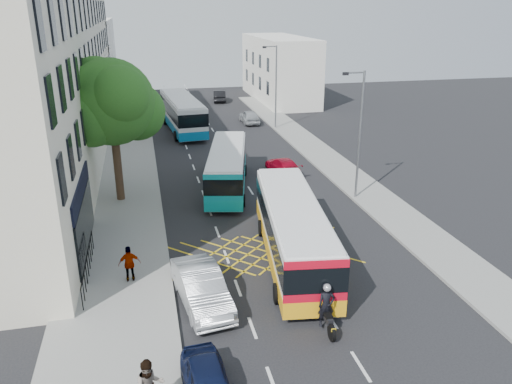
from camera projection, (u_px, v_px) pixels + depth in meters
ground at (330, 317)px, 20.09m from camera, size 120.00×120.00×0.00m
pavement_left at (121, 200)px, 31.97m from camera, size 5.00×70.00×0.15m
pavement_right at (354, 181)px, 35.32m from camera, size 3.00×70.00×0.15m
terrace_main at (40, 77)px, 37.12m from camera, size 8.30×45.00×13.50m
terrace_far at (82, 60)px, 65.57m from camera, size 8.00×20.00×10.00m
building_right at (279, 69)px, 64.77m from camera, size 6.00×18.00×8.00m
street_tree at (111, 103)px, 29.75m from camera, size 6.30×5.70×8.80m
lamp_near at (359, 129)px, 30.71m from camera, size 1.45×0.15×8.00m
lamp_far at (275, 83)px, 48.95m from camera, size 1.45×0.15×8.00m
railings at (88, 265)px, 22.65m from camera, size 0.08×5.60×1.14m
bus_near at (293, 231)px, 23.98m from camera, size 3.94×11.09×3.05m
bus_mid at (227, 168)px, 33.65m from camera, size 4.45×10.25×2.81m
bus_far at (182, 113)px, 49.24m from camera, size 3.69×11.97×3.32m
motorbike at (326, 308)px, 19.08m from camera, size 0.67×2.24×1.99m
parked_car_silver at (202, 288)px, 20.72m from camera, size 2.31×4.96×1.57m
red_hatchback at (283, 166)px, 37.03m from camera, size 2.10×4.21×1.17m
distant_car_grey at (179, 102)px, 61.02m from camera, size 2.14×4.47×1.23m
distant_car_silver at (249, 117)px, 52.71m from camera, size 1.68×4.12×1.40m
distant_car_dark at (219, 96)px, 64.64m from camera, size 2.04×4.48×1.42m
pedestrian_far at (130, 264)px, 22.20m from camera, size 1.01×0.47×1.68m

